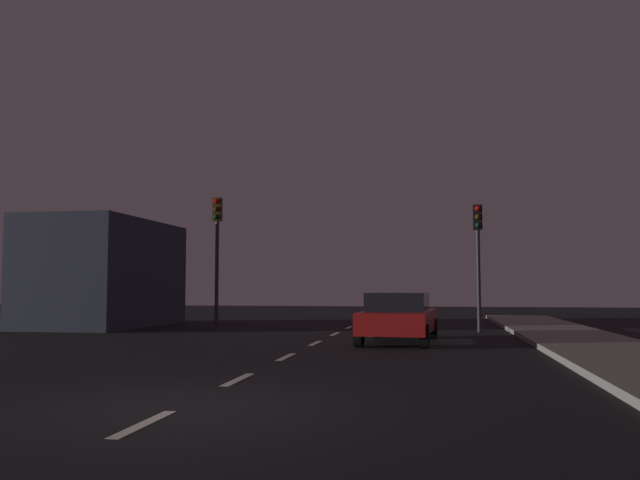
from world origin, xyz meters
TOP-DOWN VIEW (x-y plane):
  - ground_plane at (0.00, 7.00)m, footprint 80.00×80.00m
  - sidewalk_curb_right at (7.50, 7.00)m, footprint 3.00×40.00m
  - lane_stripe_nearest at (0.00, -1.20)m, footprint 0.16×1.60m
  - lane_stripe_second at (0.00, 2.60)m, footprint 0.16×1.60m
  - lane_stripe_third at (0.00, 6.40)m, footprint 0.16×1.60m
  - lane_stripe_fourth at (0.00, 10.20)m, footprint 0.16×1.60m
  - lane_stripe_fifth at (0.00, 14.00)m, footprint 0.16×1.60m
  - lane_stripe_sixth at (0.00, 17.80)m, footprint 0.16×1.60m
  - lane_stripe_seventh at (0.00, 21.60)m, footprint 0.16×1.60m
  - traffic_signal_left at (-4.83, 15.68)m, footprint 0.32×0.38m
  - traffic_signal_right at (4.95, 15.68)m, footprint 0.32×0.38m
  - car_stopped_ahead at (2.35, 10.81)m, footprint 2.23×4.65m
  - storefront_left at (-10.06, 16.88)m, footprint 4.13×7.49m

SIDE VIEW (x-z plane):
  - ground_plane at x=0.00m, z-range 0.00..0.00m
  - lane_stripe_nearest at x=0.00m, z-range 0.00..0.01m
  - lane_stripe_second at x=0.00m, z-range 0.00..0.01m
  - lane_stripe_third at x=0.00m, z-range 0.00..0.01m
  - lane_stripe_fourth at x=0.00m, z-range 0.00..0.01m
  - lane_stripe_fifth at x=0.00m, z-range 0.00..0.01m
  - lane_stripe_sixth at x=0.00m, z-range 0.00..0.01m
  - lane_stripe_seventh at x=0.00m, z-range 0.00..0.01m
  - sidewalk_curb_right at x=7.50m, z-range 0.00..0.15m
  - car_stopped_ahead at x=2.35m, z-range 0.02..1.47m
  - storefront_left at x=-10.06m, z-range 0.00..4.34m
  - traffic_signal_right at x=4.95m, z-range 0.94..5.50m
  - traffic_signal_left at x=-4.83m, z-range 1.01..6.06m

